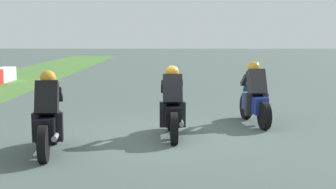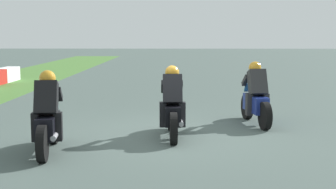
% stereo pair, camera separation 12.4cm
% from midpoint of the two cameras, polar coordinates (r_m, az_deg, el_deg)
% --- Properties ---
extents(ground_plane, '(120.00, 120.00, 0.00)m').
position_cam_midpoint_polar(ground_plane, '(10.30, -0.24, -4.88)').
color(ground_plane, '#475651').
extents(rider_lane_a, '(2.04, 0.59, 1.51)m').
position_cam_midpoint_polar(rider_lane_a, '(11.63, 10.09, -0.47)').
color(rider_lane_a, black).
rests_on(rider_lane_a, ground_plane).
extents(rider_lane_b, '(2.04, 0.55, 1.51)m').
position_cam_midpoint_polar(rider_lane_b, '(10.01, 0.17, -1.60)').
color(rider_lane_b, black).
rests_on(rider_lane_b, ground_plane).
extents(rider_lane_c, '(2.04, 0.58, 1.51)m').
position_cam_midpoint_polar(rider_lane_c, '(8.97, -14.54, -2.88)').
color(rider_lane_c, black).
rests_on(rider_lane_c, ground_plane).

